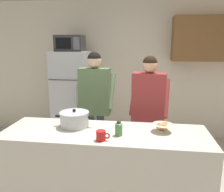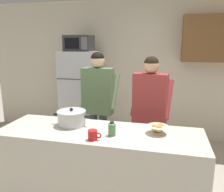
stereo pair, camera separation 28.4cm
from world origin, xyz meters
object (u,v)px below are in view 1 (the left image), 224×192
at_px(person_by_sink, 149,104).
at_px(bread_bowl, 163,127).
at_px(refrigerator, 73,97).
at_px(coffee_mug, 101,136).
at_px(person_near_pot, 95,97).
at_px(bottle_near_edge, 119,128).
at_px(cooking_pot, 74,119).
at_px(microwave, 70,43).

xyz_separation_m(person_by_sink, bread_bowl, (0.13, -0.65, -0.06)).
relative_size(refrigerator, coffee_mug, 12.71).
relative_size(person_near_pot, person_by_sink, 1.02).
height_order(person_by_sink, bread_bowl, person_by_sink).
xyz_separation_m(person_by_sink, coffee_mug, (-0.45, -0.95, -0.07)).
height_order(coffee_mug, bread_bowl, bread_bowl).
relative_size(person_near_pot, bread_bowl, 7.96).
bearing_deg(bottle_near_edge, person_by_sink, 69.41).
relative_size(cooking_pot, bottle_near_edge, 2.98).
bearing_deg(microwave, bread_bowl, -49.32).
relative_size(person_near_pot, bottle_near_edge, 11.84).
bearing_deg(coffee_mug, person_near_pot, 104.55).
relative_size(person_by_sink, cooking_pot, 3.88).
distance_m(person_near_pot, bottle_near_edge, 1.09).
bearing_deg(refrigerator, person_near_pot, -56.16).
relative_size(microwave, cooking_pot, 1.13).
bearing_deg(microwave, cooking_pot, -71.73).
distance_m(person_by_sink, bread_bowl, 0.67).
bearing_deg(person_near_pot, person_by_sink, -13.68).
height_order(refrigerator, person_near_pot, person_near_pot).
height_order(person_near_pot, coffee_mug, person_near_pot).
bearing_deg(refrigerator, cooking_pot, -71.95).
xyz_separation_m(coffee_mug, bottle_near_edge, (0.15, 0.14, 0.02)).
relative_size(refrigerator, bottle_near_edge, 11.65).
height_order(microwave, cooking_pot, microwave).
distance_m(refrigerator, coffee_mug, 2.27).
bearing_deg(person_by_sink, person_near_pot, 166.32).
relative_size(person_near_pot, coffee_mug, 12.92).
distance_m(refrigerator, person_near_pot, 1.15).
bearing_deg(cooking_pot, bottle_near_edge, -20.37).
xyz_separation_m(person_near_pot, cooking_pot, (-0.06, -0.80, -0.06)).
relative_size(person_by_sink, coffee_mug, 12.64).
bearing_deg(person_by_sink, bottle_near_edge, -110.59).
xyz_separation_m(microwave, bread_bowl, (1.50, -1.75, -0.83)).
xyz_separation_m(coffee_mug, bread_bowl, (0.58, 0.30, 0.00)).
bearing_deg(microwave, refrigerator, 90.07).
xyz_separation_m(microwave, coffee_mug, (0.92, -2.05, -0.84)).
xyz_separation_m(refrigerator, person_near_pot, (0.63, -0.94, 0.23)).
height_order(cooking_pot, bottle_near_edge, cooking_pot).
relative_size(coffee_mug, bottle_near_edge, 0.92).
bearing_deg(person_near_pot, microwave, 124.46).
height_order(cooking_pot, coffee_mug, cooking_pot).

